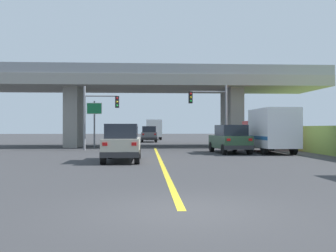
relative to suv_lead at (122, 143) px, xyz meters
name	(u,v)px	position (x,y,z in m)	size (l,w,h in m)	color
ground	(154,146)	(2.07, 16.69, -1.01)	(160.00, 160.00, 0.00)	#353538
overpass_bridge	(154,91)	(2.07, 16.69, 4.41)	(32.25, 8.15, 7.46)	gray
lane_divider_stripe	(160,160)	(2.07, 0.60, -1.01)	(0.20, 26.33, 0.01)	yellow
suv_lead	(122,143)	(0.00, 0.00, 0.00)	(1.93, 4.70, 2.02)	#B7B29E
suv_crossing	(230,139)	(7.29, 6.37, 0.00)	(2.37, 4.69, 2.02)	#2D4C33
box_truck	(270,130)	(10.24, 6.48, 0.64)	(2.33, 6.77, 3.16)	red
sedan_oncoming	(149,134)	(1.64, 28.40, 0.00)	(1.99, 4.54, 2.02)	slate
traffic_signal_nearside	(213,108)	(6.77, 10.41, 2.44)	(3.19, 0.36, 5.36)	slate
traffic_signal_farside	(97,110)	(-2.73, 10.64, 2.23)	(2.89, 0.36, 5.20)	slate
highway_sign	(94,114)	(-3.30, 13.48, 2.00)	(1.34, 0.17, 4.19)	#56595E
semi_truck_distant	(154,129)	(2.46, 38.69, 0.58)	(2.33, 6.65, 3.04)	navy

